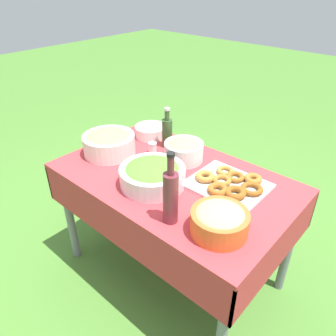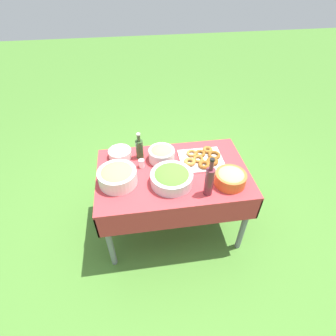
# 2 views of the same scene
# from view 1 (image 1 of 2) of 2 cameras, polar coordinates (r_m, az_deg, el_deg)

# --- Properties ---
(ground_plane) EXTENTS (14.00, 14.00, 0.00)m
(ground_plane) POSITION_cam_1_polar(r_m,az_deg,el_deg) (2.25, 0.79, -17.24)
(ground_plane) COLOR #477A2D
(picnic_table) EXTENTS (1.28, 0.80, 0.73)m
(picnic_table) POSITION_cam_1_polar(r_m,az_deg,el_deg) (1.83, 0.94, -4.16)
(picnic_table) COLOR #B73338
(picnic_table) RESTS_ON ground_plane
(salad_bowl) EXTENTS (0.34, 0.34, 0.12)m
(salad_bowl) POSITION_cam_1_polar(r_m,az_deg,el_deg) (1.67, -2.72, -1.08)
(salad_bowl) COLOR silver
(salad_bowl) RESTS_ON picnic_table
(pasta_bowl) EXTENTS (0.25, 0.25, 0.12)m
(pasta_bowl) POSITION_cam_1_polar(r_m,az_deg,el_deg) (1.40, 8.97, -8.97)
(pasta_bowl) COLOR #E05B28
(pasta_bowl) RESTS_ON picnic_table
(donut_platter) EXTENTS (0.38, 0.33, 0.05)m
(donut_platter) POSITION_cam_1_polar(r_m,az_deg,el_deg) (1.70, 10.60, -2.73)
(donut_platter) COLOR silver
(donut_platter) RESTS_ON picnic_table
(plate_stack) EXTENTS (0.20, 0.20, 0.07)m
(plate_stack) POSITION_cam_1_polar(r_m,az_deg,el_deg) (2.19, -3.07, 6.42)
(plate_stack) COLOR white
(plate_stack) RESTS_ON picnic_table
(olive_oil_bottle) EXTENTS (0.06, 0.06, 0.25)m
(olive_oil_bottle) POSITION_cam_1_polar(r_m,az_deg,el_deg) (2.03, -0.17, 6.35)
(olive_oil_bottle) COLOR #2D4723
(olive_oil_bottle) RESTS_ON picnic_table
(wine_bottle) EXTENTS (0.07, 0.07, 0.34)m
(wine_bottle) POSITION_cam_1_polar(r_m,az_deg,el_deg) (1.39, 0.45, -4.84)
(wine_bottle) COLOR maroon
(wine_bottle) RESTS_ON picnic_table
(bread_bowl) EXTENTS (0.23, 0.23, 0.13)m
(bread_bowl) POSITION_cam_1_polar(r_m,az_deg,el_deg) (1.89, 2.76, 3.25)
(bread_bowl) COLOR silver
(bread_bowl) RESTS_ON picnic_table
(fruit_bowl) EXTENTS (0.31, 0.31, 0.14)m
(fruit_bowl) POSITION_cam_1_polar(r_m,az_deg,el_deg) (1.99, -10.23, 4.44)
(fruit_bowl) COLOR silver
(fruit_bowl) RESTS_ON picnic_table
(salt_shaker) EXTENTS (0.05, 0.05, 0.07)m
(salt_shaker) POSITION_cam_1_polar(r_m,az_deg,el_deg) (1.97, -2.70, 3.44)
(salt_shaker) COLOR white
(salt_shaker) RESTS_ON picnic_table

